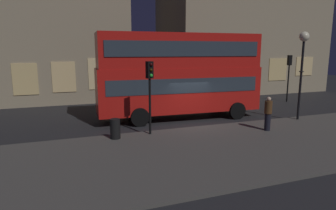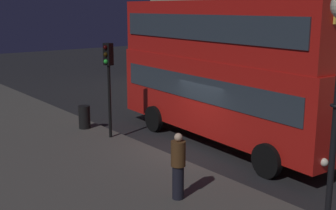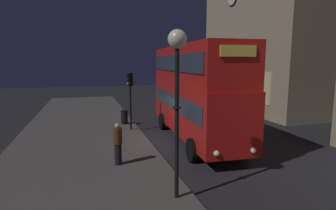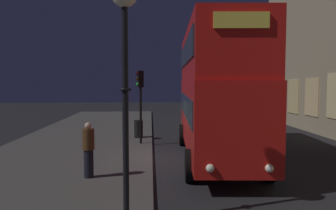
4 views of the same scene
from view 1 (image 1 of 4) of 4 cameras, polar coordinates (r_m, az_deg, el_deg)
name	(u,v)px [view 1 (image 1 of 4)]	position (r m, az deg, el deg)	size (l,w,h in m)	color
ground_plane	(193,125)	(17.82, 4.78, -3.80)	(80.00, 80.00, 0.00)	#232326
sidewalk_slab	(235,146)	(13.95, 12.89, -7.84)	(44.00, 7.46, 0.12)	#4C4944
building_with_clock	(42,15)	(28.93, -23.22, 15.66)	(14.09, 7.58, 14.83)	tan
building_plain_facade	(242,7)	(34.53, 14.16, 18.00)	(16.99, 8.69, 18.21)	tan
double_decker_bus	(179,72)	(18.94, 2.20, 6.48)	(10.68, 3.29, 5.45)	red
traffic_light_near_kerb	(150,82)	(14.87, -3.53, 4.43)	(0.38, 0.39, 3.74)	black
traffic_light_far_side	(289,68)	(27.48, 22.37, 6.56)	(0.34, 0.37, 4.02)	black
street_lamp	(303,51)	(19.87, 24.69, 9.44)	(0.59, 0.59, 5.40)	black
pedestrian	(268,113)	(16.71, 18.80, -1.55)	(0.40, 0.40, 1.84)	black
litter_bin	(115,129)	(14.69, -10.19, -4.56)	(0.50, 0.50, 0.98)	black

